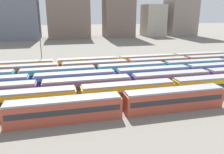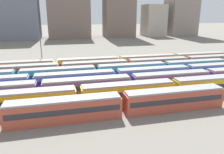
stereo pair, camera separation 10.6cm
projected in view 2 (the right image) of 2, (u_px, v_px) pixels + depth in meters
name	position (u px, v px, depth m)	size (l,w,h in m)	color
ground_plane	(29.00, 92.00, 47.77)	(600.00, 600.00, 0.00)	slate
train_track_0	(65.00, 110.00, 34.30)	(55.80, 3.06, 3.75)	#BC4C38
train_track_1	(173.00, 88.00, 44.01)	(74.70, 3.06, 3.75)	yellow
train_track_2	(207.00, 77.00, 51.51)	(112.50, 3.06, 3.75)	#6B429E
train_track_3	(153.00, 75.00, 53.78)	(93.60, 3.06, 3.75)	#4C70BC
train_track_4	(132.00, 71.00, 57.79)	(93.60, 3.06, 3.75)	teal
train_track_5	(158.00, 64.00, 64.89)	(93.60, 3.06, 3.75)	#BC4C38
train_track_6	(119.00, 62.00, 67.33)	(74.70, 3.06, 3.75)	yellow
catenary_pole_1	(41.00, 51.00, 63.92)	(0.24, 3.20, 10.54)	#4C4C51
distant_building_1	(15.00, 6.00, 139.76)	(28.74, 21.49, 42.12)	slate
distant_building_2	(69.00, 14.00, 148.72)	(27.83, 19.05, 32.03)	#7A665B
distant_building_3	(119.00, 0.00, 153.98)	(21.23, 16.05, 51.58)	#7A665B
distant_building_4	(154.00, 20.00, 164.10)	(14.98, 16.14, 22.86)	#B2A899
distant_building_5	(182.00, 2.00, 165.45)	(20.94, 18.40, 49.22)	gray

